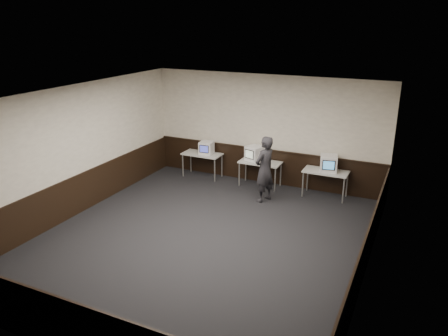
% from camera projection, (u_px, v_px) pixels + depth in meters
% --- Properties ---
extents(floor, '(8.00, 8.00, 0.00)m').
position_uv_depth(floor, '(202.00, 239.00, 9.77)').
color(floor, black).
rests_on(floor, ground).
extents(ceiling, '(8.00, 8.00, 0.00)m').
position_uv_depth(ceiling, '(200.00, 96.00, 8.72)').
color(ceiling, white).
rests_on(ceiling, back_wall).
extents(back_wall, '(7.00, 0.00, 7.00)m').
position_uv_depth(back_wall, '(266.00, 130.00, 12.66)').
color(back_wall, beige).
rests_on(back_wall, ground).
extents(front_wall, '(7.00, 0.00, 7.00)m').
position_uv_depth(front_wall, '(61.00, 262.00, 5.82)').
color(front_wall, beige).
rests_on(front_wall, ground).
extents(left_wall, '(0.00, 8.00, 8.00)m').
position_uv_depth(left_wall, '(75.00, 151.00, 10.65)').
color(left_wall, beige).
rests_on(left_wall, ground).
extents(right_wall, '(0.00, 8.00, 8.00)m').
position_uv_depth(right_wall, '(373.00, 199.00, 7.84)').
color(right_wall, beige).
rests_on(right_wall, ground).
extents(wainscot_back, '(6.98, 0.04, 1.00)m').
position_uv_depth(wainscot_back, '(265.00, 166.00, 13.01)').
color(wainscot_back, black).
rests_on(wainscot_back, back_wall).
extents(wainscot_front, '(6.98, 0.04, 1.00)m').
position_uv_depth(wainscot_front, '(71.00, 329.00, 6.20)').
color(wainscot_front, black).
rests_on(wainscot_front, front_wall).
extents(wainscot_left, '(0.04, 7.98, 1.00)m').
position_uv_depth(wainscot_left, '(80.00, 193.00, 11.00)').
color(wainscot_left, black).
rests_on(wainscot_left, left_wall).
extents(wainscot_right, '(0.04, 7.98, 1.00)m').
position_uv_depth(wainscot_right, '(366.00, 253.00, 8.20)').
color(wainscot_right, black).
rests_on(wainscot_right, right_wall).
extents(wainscot_rail, '(6.98, 0.06, 0.04)m').
position_uv_depth(wainscot_rail, '(265.00, 149.00, 12.82)').
color(wainscot_rail, black).
rests_on(wainscot_rail, wainscot_back).
extents(desk_left, '(1.20, 0.60, 0.75)m').
position_uv_depth(desk_left, '(202.00, 156.00, 13.39)').
color(desk_left, beige).
rests_on(desk_left, ground).
extents(desk_center, '(1.20, 0.60, 0.75)m').
position_uv_depth(desk_center, '(260.00, 164.00, 12.62)').
color(desk_center, beige).
rests_on(desk_center, ground).
extents(desk_right, '(1.20, 0.60, 0.75)m').
position_uv_depth(desk_right, '(326.00, 173.00, 11.86)').
color(desk_right, beige).
rests_on(desk_right, ground).
extents(emac_left, '(0.44, 0.46, 0.39)m').
position_uv_depth(emac_left, '(206.00, 148.00, 13.24)').
color(emac_left, white).
rests_on(emac_left, desk_left).
extents(emac_center, '(0.56, 0.57, 0.43)m').
position_uv_depth(emac_center, '(254.00, 153.00, 12.64)').
color(emac_center, white).
rests_on(emac_center, desk_center).
extents(emac_right, '(0.54, 0.56, 0.45)m').
position_uv_depth(emac_right, '(329.00, 163.00, 11.75)').
color(emac_right, white).
rests_on(emac_right, desk_right).
extents(person, '(0.63, 0.76, 1.79)m').
position_uv_depth(person, '(265.00, 169.00, 11.53)').
color(person, '#242328').
rests_on(person, ground).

